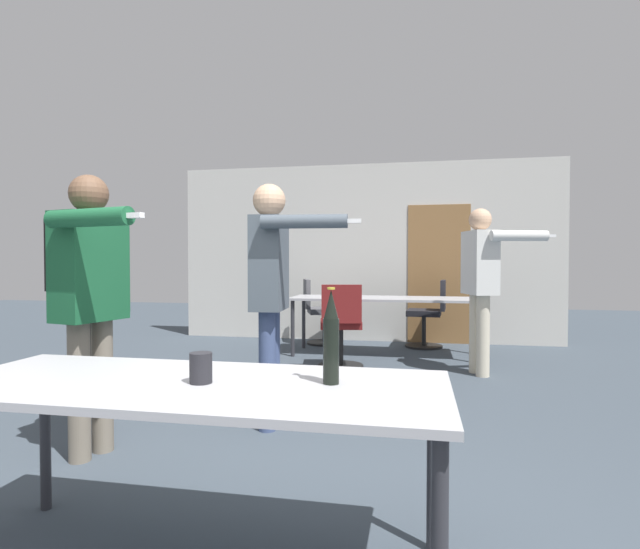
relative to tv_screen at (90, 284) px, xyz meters
The scene contains 12 objects.
back_wall 4.08m from the tv_screen, 54.28° to the left, with size 5.78×0.12×2.69m.
conference_table_near 3.43m from the tv_screen, 48.26° to the right, with size 1.96×0.77×0.75m.
conference_table_far 3.46m from the tv_screen, 38.18° to the left, with size 2.39×0.75×0.75m.
tv_screen is the anchor object (origin of this frame).
person_center_tall 1.97m from the tv_screen, 53.89° to the right, with size 0.76×0.73×1.74m.
person_far_watching 3.99m from the tv_screen, 17.78° to the left, with size 0.91×0.64×1.77m.
person_near_casual 2.25m from the tv_screen, 22.04° to the right, with size 0.81×0.58×1.77m.
office_chair_far_left 2.64m from the tv_screen, 27.90° to the left, with size 0.54×0.59×0.96m.
office_chair_far_right 4.38m from the tv_screen, 40.52° to the left, with size 0.57×0.52×0.95m.
office_chair_mid_tucked 3.35m from the tv_screen, 58.68° to the left, with size 0.64×0.59×0.95m.
beer_bottle 3.75m from the tv_screen, 41.41° to the right, with size 0.06×0.06×0.37m.
drink_cup 3.46m from the tv_screen, 47.83° to the right, with size 0.09×0.09×0.12m.
Camera 1 is at (0.79, -1.50, 1.21)m, focal length 28.00 mm.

